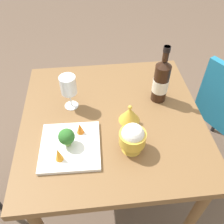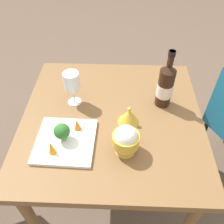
# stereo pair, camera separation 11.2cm
# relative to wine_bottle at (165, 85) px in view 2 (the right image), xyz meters

# --- Properties ---
(ground_plane) EXTENTS (8.00, 8.00, 0.00)m
(ground_plane) POSITION_rel_wine_bottle_xyz_m (-0.10, 0.25, -0.87)
(ground_plane) COLOR brown
(dining_table) EXTENTS (0.86, 0.86, 0.76)m
(dining_table) POSITION_rel_wine_bottle_xyz_m (-0.10, 0.25, -0.21)
(dining_table) COLOR brown
(dining_table) RESTS_ON ground_plane
(wine_bottle) EXTENTS (0.08, 0.08, 0.30)m
(wine_bottle) POSITION_rel_wine_bottle_xyz_m (0.00, 0.00, 0.00)
(wine_bottle) COLOR black
(wine_bottle) RESTS_ON dining_table
(wine_glass) EXTENTS (0.08, 0.08, 0.18)m
(wine_glass) POSITION_rel_wine_bottle_xyz_m (-0.01, 0.44, 0.01)
(wine_glass) COLOR white
(wine_glass) RESTS_ON dining_table
(rice_bowl) EXTENTS (0.11, 0.11, 0.14)m
(rice_bowl) POSITION_rel_wine_bottle_xyz_m (-0.29, 0.19, -0.04)
(rice_bowl) COLOR gold
(rice_bowl) RESTS_ON dining_table
(rice_bowl_lid) EXTENTS (0.10, 0.10, 0.09)m
(rice_bowl_lid) POSITION_rel_wine_bottle_xyz_m (-0.13, 0.17, -0.08)
(rice_bowl_lid) COLOR gold
(rice_bowl_lid) RESTS_ON dining_table
(serving_plate) EXTENTS (0.26, 0.26, 0.02)m
(serving_plate) POSITION_rel_wine_bottle_xyz_m (-0.26, 0.44, -0.11)
(serving_plate) COLOR white
(serving_plate) RESTS_ON dining_table
(broccoli_floret) EXTENTS (0.07, 0.07, 0.09)m
(broccoli_floret) POSITION_rel_wine_bottle_xyz_m (-0.26, 0.45, -0.05)
(broccoli_floret) COLOR #729E4C
(broccoli_floret) RESTS_ON serving_plate
(carrot_garnish_left) EXTENTS (0.03, 0.03, 0.06)m
(carrot_garnish_left) POSITION_rel_wine_bottle_xyz_m (-0.33, 0.48, -0.07)
(carrot_garnish_left) COLOR orange
(carrot_garnish_left) RESTS_ON serving_plate
(carrot_garnish_right) EXTENTS (0.03, 0.03, 0.05)m
(carrot_garnish_right) POSITION_rel_wine_bottle_xyz_m (-0.20, 0.40, -0.07)
(carrot_garnish_right) COLOR orange
(carrot_garnish_right) RESTS_ON serving_plate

